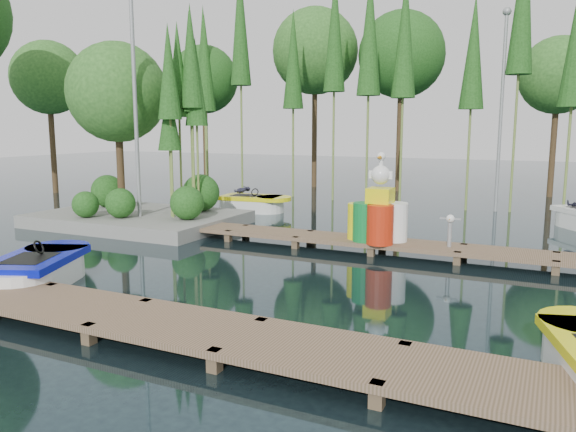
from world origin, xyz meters
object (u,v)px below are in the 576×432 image
at_px(island, 133,124).
at_px(boat_blue, 38,271).
at_px(boat_yellow_far, 252,203).
at_px(drum_cluster, 380,216).
at_px(yellow_barrel, 359,221).

bearing_deg(island, boat_blue, -64.69).
relative_size(boat_blue, boat_yellow_far, 1.08).
bearing_deg(boat_blue, boat_yellow_far, 73.04).
bearing_deg(drum_cluster, yellow_barrel, 164.67).
height_order(island, boat_yellow_far, island).
bearing_deg(boat_blue, yellow_barrel, 28.46).
bearing_deg(yellow_barrel, island, 174.24).
height_order(boat_blue, boat_yellow_far, boat_yellow_far).
xyz_separation_m(boat_yellow_far, yellow_barrel, (5.67, -4.60, 0.46)).
height_order(boat_yellow_far, drum_cluster, drum_cluster).
bearing_deg(boat_blue, island, 93.26).
xyz_separation_m(boat_blue, yellow_barrel, (4.75, 5.76, 0.47)).
distance_m(island, boat_blue, 7.80).
bearing_deg(yellow_barrel, boat_blue, -129.50).
distance_m(island, yellow_barrel, 8.25).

